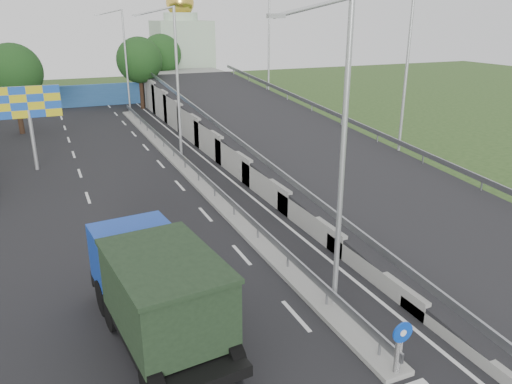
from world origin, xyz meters
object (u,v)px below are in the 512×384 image
dump_truck (156,288)px  church (182,50)px  sign_bollard (400,347)px  billboard (28,107)px  lamp_post_near (338,148)px  lamp_post_far (124,56)px  lamp_post_mid (175,78)px

dump_truck → church: bearing=67.4°
sign_bollard → billboard: billboard is taller
church → dump_truck: (-15.72, -53.25, -3.53)m
lamp_post_near → dump_truck: bearing=172.6°
lamp_post_near → lamp_post_far: (0.00, 40.00, 0.00)m
lamp_post_mid → billboard: bearing=167.6°
lamp_post_near → sign_bollard: bearing=-91.6°
church → billboard: 37.23m
lamp_post_near → dump_truck: size_ratio=1.34×
billboard → lamp_post_near: bearing=-67.5°
sign_bollard → church: bearing=80.2°
lamp_post_near → lamp_post_mid: same height
billboard → sign_bollard: bearing=-70.8°
dump_truck → lamp_post_mid: bearing=67.0°
sign_bollard → lamp_post_far: (0.11, 43.83, 4.77)m
lamp_post_mid → lamp_post_far: bearing=90.0°
church → dump_truck: church is taller
lamp_post_far → church: 17.15m
dump_truck → lamp_post_far: bearing=75.4°
lamp_post_near → church: (9.89, 54.00, -0.50)m
lamp_post_far → lamp_post_near: bearing=-90.0°
sign_bollard → church: size_ratio=0.12×
lamp_post_mid → church: size_ratio=0.73×
billboard → dump_truck: (3.28, -21.25, -2.41)m
lamp_post_far → dump_truck: lamp_post_far is taller
lamp_post_mid → billboard: size_ratio=1.83×
billboard → dump_truck: billboard is taller
lamp_post_mid → church: 35.41m
sign_bollard → church: (10.00, 57.83, 4.28)m
sign_bollard → lamp_post_near: lamp_post_near is taller
sign_bollard → dump_truck: 7.37m
lamp_post_far → billboard: lamp_post_far is taller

